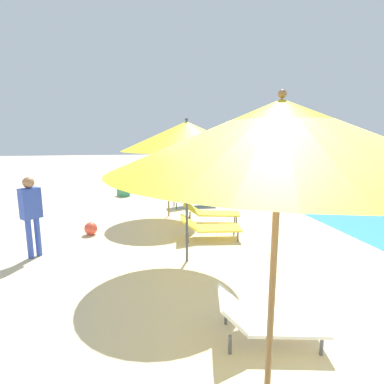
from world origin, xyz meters
TOP-DOWN VIEW (x-y plane):
  - umbrella_nearest at (-0.38, 0.08)m, footprint 2.36×2.36m
  - lounger_nearest_shoreside at (0.12, 1.18)m, footprint 1.33×0.87m
  - umbrella_second at (-0.46, 3.62)m, footprint 2.37×2.37m
  - lounger_second_shoreside at (0.29, 4.84)m, footprint 1.49×0.79m
  - umbrella_farthest at (-0.45, 7.11)m, footprint 2.33×2.33m
  - lounger_farthest_shoreside at (0.48, 8.20)m, footprint 1.62×0.66m
  - lounger_farthest_inland at (0.61, 6.10)m, footprint 1.65×0.89m
  - person_walking_near at (-3.44, 4.37)m, footprint 0.41×0.41m
  - cooler_box at (-1.97, 10.60)m, footprint 0.56×0.62m
  - beach_ball at (-2.54, 5.64)m, footprint 0.32×0.32m

SIDE VIEW (x-z plane):
  - beach_ball at x=-2.54m, z-range 0.00..0.32m
  - cooler_box at x=-1.97m, z-range 0.00..0.35m
  - lounger_nearest_shoreside at x=0.12m, z-range 0.00..0.56m
  - lounger_farthest_shoreside at x=0.48m, z-range -0.01..0.58m
  - lounger_second_shoreside at x=0.29m, z-range 0.02..0.56m
  - lounger_farthest_inland at x=0.61m, z-range 0.03..0.62m
  - person_walking_near at x=-3.44m, z-range 0.17..1.80m
  - umbrella_farthest at x=-0.45m, z-range 1.00..3.60m
  - umbrella_nearest at x=-0.38m, z-range 1.04..3.74m
  - umbrella_second at x=-0.46m, z-range 1.04..3.76m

